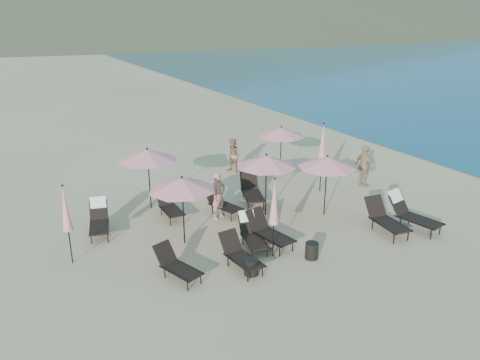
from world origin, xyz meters
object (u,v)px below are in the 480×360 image
lounger_6 (99,219)px  umbrella_closed_0 (274,202)px  lounger_0 (176,265)px  beachgoer_b (233,156)px  lounger_5 (410,212)px  umbrella_open_0 (182,184)px  umbrella_open_2 (327,162)px  lounger_9 (252,190)px  umbrella_open_3 (148,155)px  side_table_1 (312,251)px  lounger_2 (252,233)px  side_table_0 (251,267)px  lounger_3 (268,231)px  lounger_8 (222,203)px  beachgoer_a (219,196)px  beachgoer_c (364,166)px  umbrella_closed_1 (323,144)px  umbrella_open_4 (281,132)px  lounger_4 (385,218)px  lounger_7 (170,206)px  umbrella_closed_2 (65,209)px  umbrella_open_1 (266,161)px  lounger_1 (240,254)px

lounger_6 → umbrella_closed_0: 5.88m
lounger_0 → beachgoer_b: beachgoer_b is taller
umbrella_closed_0 → lounger_6: bearing=135.7°
lounger_5 → lounger_0: bearing=163.5°
lounger_0 → umbrella_open_0: (0.94, 1.80, 1.55)m
umbrella_open_2 → umbrella_closed_0: 3.62m
umbrella_open_2 → lounger_9: bearing=127.9°
umbrella_open_3 → side_table_1: umbrella_open_3 is taller
lounger_2 → side_table_0: lounger_2 is taller
lounger_2 → beachgoer_b: 7.06m
lounger_3 → lounger_6: (-4.39, 3.31, 0.02)m
lounger_8 → side_table_1: (0.88, -4.14, -0.17)m
lounger_6 → beachgoer_a: bearing=1.3°
lounger_6 → beachgoer_b: (6.61, 3.33, 0.29)m
umbrella_open_3 → beachgoer_c: size_ratio=1.34×
beachgoer_a → umbrella_closed_1: bearing=-18.4°
lounger_6 → umbrella_closed_1: size_ratio=0.60×
umbrella_open_4 → umbrella_open_0: bearing=-146.5°
lounger_3 → lounger_4: bearing=-25.8°
lounger_7 → beachgoer_a: 1.77m
lounger_4 → beachgoer_c: bearing=63.6°
umbrella_closed_2 → side_table_1: umbrella_closed_2 is taller
lounger_8 → lounger_9: size_ratio=0.86×
lounger_8 → beachgoer_b: beachgoer_b is taller
lounger_4 → lounger_9: 4.95m
umbrella_open_0 → side_table_0: 3.24m
lounger_0 → umbrella_closed_0: 3.20m
lounger_6 → umbrella_closed_1: (8.61, -0.36, 1.47)m
lounger_6 → umbrella_open_1: bearing=-0.9°
umbrella_open_3 → lounger_4: bearing=-41.8°
umbrella_open_2 → side_table_0: (-4.24, -2.28, -1.72)m
lounger_7 → beachgoer_a: beachgoer_a is taller
lounger_3 → lounger_8: bearing=83.9°
lounger_6 → lounger_7: 2.43m
lounger_1 → lounger_4: (5.23, -0.20, 0.05)m
lounger_2 → lounger_5: (5.28, -1.31, 0.09)m
lounger_9 → umbrella_closed_1: bearing=14.3°
lounger_2 → side_table_0: size_ratio=3.54×
umbrella_open_4 → lounger_5: bearing=-81.9°
lounger_9 → umbrella_open_3: 4.04m
lounger_0 → beachgoer_c: (9.30, 3.06, 0.46)m
lounger_2 → umbrella_closed_0: bearing=-62.7°
side_table_0 → beachgoer_a: (0.84, 3.79, 0.60)m
lounger_1 → umbrella_closed_2: bearing=142.8°
umbrella_open_1 → lounger_0: bearing=-149.9°
umbrella_closed_0 → beachgoer_a: size_ratio=1.48×
lounger_0 → lounger_2: (2.67, 0.64, 0.06)m
lounger_9 → side_table_1: (-0.55, -4.53, -0.23)m
umbrella_closed_1 → beachgoer_b: size_ratio=1.83×
beachgoer_b → lounger_0: bearing=-63.3°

